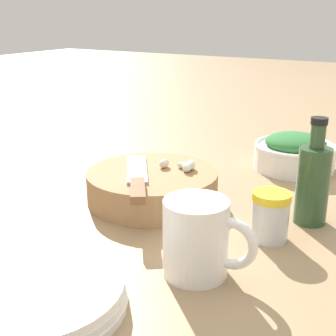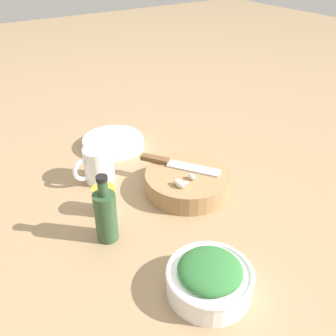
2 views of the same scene
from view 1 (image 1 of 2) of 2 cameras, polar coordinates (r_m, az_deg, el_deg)
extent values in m
plane|color=#997A56|center=(0.77, 2.24, -5.65)|extent=(5.00, 5.00, 0.00)
cylinder|color=#9E754C|center=(0.81, -1.92, -2.19)|extent=(0.23, 0.23, 0.05)
cube|color=brown|center=(0.70, -3.70, -2.77)|extent=(0.08, 0.06, 0.01)
cube|color=silver|center=(0.81, -3.80, -0.11)|extent=(0.14, 0.11, 0.01)
ellipsoid|color=silver|center=(0.82, 1.70, 0.33)|extent=(0.01, 0.02, 0.01)
ellipsoid|color=silver|center=(0.82, -0.48, 0.56)|extent=(0.02, 0.02, 0.02)
ellipsoid|color=silver|center=(0.80, 2.31, 0.11)|extent=(0.03, 0.03, 0.02)
ellipsoid|color=silver|center=(0.81, 2.84, 0.37)|extent=(0.03, 0.02, 0.02)
cylinder|color=white|center=(1.01, 15.13, 1.26)|extent=(0.16, 0.16, 0.05)
torus|color=white|center=(1.00, 15.25, 2.61)|extent=(0.17, 0.17, 0.01)
ellipsoid|color=#2D6B33|center=(1.00, 15.29, 3.06)|extent=(0.12, 0.12, 0.04)
cylinder|color=silver|center=(0.69, 12.33, -6.19)|extent=(0.05, 0.05, 0.06)
cylinder|color=yellow|center=(0.68, 12.54, -3.43)|extent=(0.06, 0.06, 0.01)
cylinder|color=white|center=(0.58, 3.38, -8.48)|extent=(0.08, 0.08, 0.10)
torus|color=white|center=(0.57, 7.63, -9.13)|extent=(0.02, 0.07, 0.07)
cylinder|color=white|center=(0.56, -15.45, -15.64)|extent=(0.20, 0.20, 0.01)
cylinder|color=white|center=(0.56, -15.54, -14.79)|extent=(0.20, 0.20, 0.01)
cylinder|color=white|center=(0.55, -15.63, -13.93)|extent=(0.19, 0.19, 0.01)
cylinder|color=#2D4C2D|center=(0.75, 17.21, -2.11)|extent=(0.05, 0.05, 0.12)
cylinder|color=#2D4C2D|center=(0.73, 17.80, 3.69)|extent=(0.02, 0.02, 0.04)
cylinder|color=black|center=(0.72, 17.98, 5.48)|extent=(0.03, 0.03, 0.01)
camera|label=2|loc=(1.33, 38.47, 27.12)|focal=40.00mm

